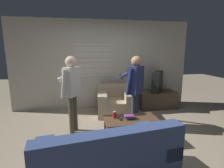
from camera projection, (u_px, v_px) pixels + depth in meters
ground_plane at (117, 138)px, 3.43m from camera, size 16.00×16.00×0.00m
wall_back at (103, 65)px, 5.14m from camera, size 5.20×0.08×2.55m
couch_blue at (107, 163)px, 2.18m from camera, size 1.79×1.04×0.85m
armchair_beige at (115, 102)px, 4.75m from camera, size 1.04×1.01×0.76m
coffee_table at (131, 121)px, 3.24m from camera, size 0.99×0.56×0.45m
tv_stand at (156, 99)px, 5.21m from camera, size 1.08×0.56×0.51m
tv at (157, 82)px, 5.11m from camera, size 0.56×0.67×0.58m
person_left_standing at (71, 85)px, 3.53m from camera, size 0.52×0.69×1.59m
person_right_standing at (135, 83)px, 3.79m from camera, size 0.50×0.79×1.58m
book_stack at (130, 117)px, 3.23m from camera, size 0.22×0.16×0.07m
soda_can at (114, 115)px, 3.26m from camera, size 0.07×0.07×0.13m
spare_remote at (120, 119)px, 3.20m from camera, size 0.07×0.14×0.02m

